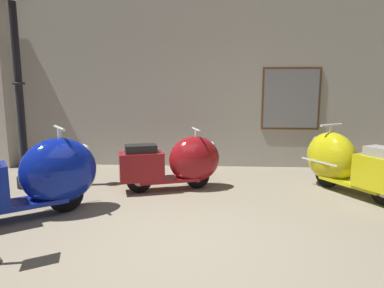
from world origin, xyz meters
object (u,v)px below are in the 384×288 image
(scooter_1, at_px, (179,162))
(scooter_2, at_px, (345,162))
(lamppost, at_px, (19,92))
(scooter_0, at_px, (34,177))

(scooter_1, distance_m, scooter_2, 2.53)
(scooter_2, distance_m, lamppost, 5.09)
(scooter_0, height_order, scooter_1, scooter_0)
(scooter_2, bearing_deg, scooter_0, 76.84)
(scooter_0, xyz_separation_m, scooter_2, (4.17, 1.26, -0.04))
(scooter_1, height_order, lamppost, lamppost)
(scooter_0, bearing_deg, scooter_2, -20.15)
(scooter_2, relative_size, lamppost, 0.55)
(scooter_0, bearing_deg, lamppost, 86.72)
(scooter_0, xyz_separation_m, scooter_1, (1.64, 1.26, -0.07))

